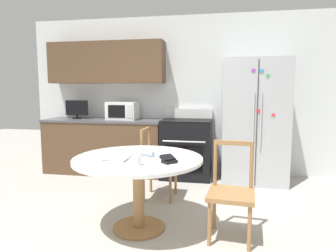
{
  "coord_description": "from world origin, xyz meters",
  "views": [
    {
      "loc": [
        0.74,
        -2.4,
        1.38
      ],
      "look_at": [
        0.08,
        1.15,
        0.95
      ],
      "focal_mm": 32.0,
      "sensor_mm": 36.0,
      "label": 1
    }
  ],
  "objects": [
    {
      "name": "countertop_tv",
      "position": [
        -1.72,
        2.31,
        1.07
      ],
      "size": [
        0.38,
        0.16,
        0.31
      ],
      "color": "black",
      "rests_on": "kitchen_counter"
    },
    {
      "name": "ground_plane",
      "position": [
        0.0,
        0.0,
        0.0
      ],
      "size": [
        14.0,
        14.0,
        0.0
      ],
      "primitive_type": "plane",
      "color": "#B2ADA3"
    },
    {
      "name": "wallet",
      "position": [
        0.26,
        0.2,
        0.76
      ],
      "size": [
        0.17,
        0.17,
        0.07
      ],
      "color": "black",
      "rests_on": "dining_table"
    },
    {
      "name": "folded_napkin",
      "position": [
        0.0,
        0.43,
        0.76
      ],
      "size": [
        0.17,
        0.12,
        0.05
      ],
      "color": "#A3BCDB",
      "rests_on": "dining_table"
    },
    {
      "name": "oven_range",
      "position": [
        0.17,
        2.26,
        0.47
      ],
      "size": [
        0.77,
        0.68,
        1.08
      ],
      "color": "black",
      "rests_on": "ground_plane"
    },
    {
      "name": "dining_chair_right",
      "position": [
        0.83,
        0.34,
        0.43
      ],
      "size": [
        0.46,
        0.46,
        0.9
      ],
      "rotation": [
        0.0,
        0.0,
        3.05
      ],
      "color": "#9E7042",
      "rests_on": "ground_plane"
    },
    {
      "name": "refrigerator",
      "position": [
        1.2,
        2.23,
        0.92
      ],
      "size": [
        0.94,
        0.74,
        1.84
      ],
      "color": "#B2B5BA",
      "rests_on": "ground_plane"
    },
    {
      "name": "candle_glass",
      "position": [
        0.0,
        0.06,
        0.77
      ],
      "size": [
        0.08,
        0.08,
        0.08
      ],
      "color": "silver",
      "rests_on": "dining_table"
    },
    {
      "name": "dining_table",
      "position": [
        -0.07,
        0.36,
        0.6
      ],
      "size": [
        1.26,
        1.26,
        0.73
      ],
      "color": "white",
      "rests_on": "ground_plane"
    },
    {
      "name": "mail_stack",
      "position": [
        -0.25,
        0.29,
        0.74
      ],
      "size": [
        0.25,
        0.32,
        0.02
      ],
      "color": "white",
      "rests_on": "dining_table"
    },
    {
      "name": "microwave",
      "position": [
        -0.9,
        2.33,
        1.04
      ],
      "size": [
        0.49,
        0.37,
        0.29
      ],
      "color": "white",
      "rests_on": "kitchen_counter"
    },
    {
      "name": "kitchen_counter",
      "position": [
        -1.22,
        2.29,
        0.45
      ],
      "size": [
        1.99,
        0.64,
        0.9
      ],
      "color": "brown",
      "rests_on": "ground_plane"
    },
    {
      "name": "dining_chair_far",
      "position": [
        -0.08,
        1.26,
        0.43
      ],
      "size": [
        0.43,
        0.43,
        0.9
      ],
      "rotation": [
        0.0,
        0.0,
        4.68
      ],
      "color": "#9E7042",
      "rests_on": "ground_plane"
    },
    {
      "name": "back_wall",
      "position": [
        -0.31,
        2.59,
        1.44
      ],
      "size": [
        5.2,
        0.44,
        2.6
      ],
      "color": "silver",
      "rests_on": "ground_plane"
    }
  ]
}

